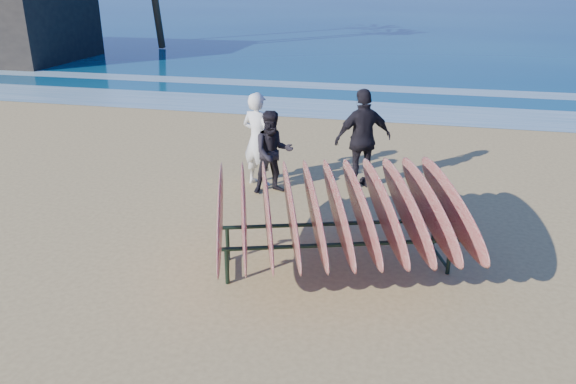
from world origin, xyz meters
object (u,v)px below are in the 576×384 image
at_px(surfboard_rack, 337,209).
at_px(person_dark_b, 363,139).
at_px(person_white, 258,139).
at_px(person_dark_a, 273,153).

relative_size(surfboard_rack, person_dark_b, 2.07).
bearing_deg(person_white, surfboard_rack, 144.48).
xyz_separation_m(surfboard_rack, person_dark_a, (-1.54, 2.54, -0.10)).
bearing_deg(person_dark_b, person_white, -19.69).
bearing_deg(person_dark_a, person_dark_b, -3.90).
xyz_separation_m(surfboard_rack, person_white, (-1.92, 2.89, 0.03)).
relative_size(surfboard_rack, person_dark_a, 2.53).
bearing_deg(person_dark_a, person_white, 110.81).
relative_size(person_dark_a, person_dark_b, 0.82).
height_order(surfboard_rack, person_white, person_white).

